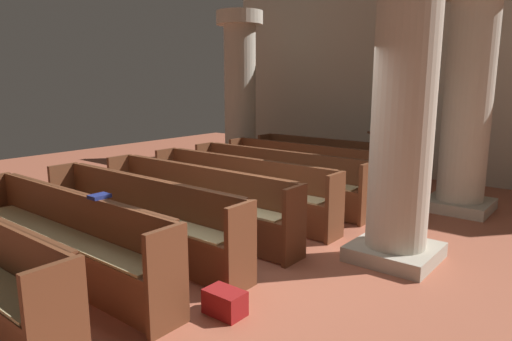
{
  "coord_description": "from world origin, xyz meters",
  "views": [
    {
      "loc": [
        3.46,
        -3.97,
        2.13
      ],
      "look_at": [
        -0.87,
        1.42,
        0.75
      ],
      "focal_mm": 31.76,
      "sensor_mm": 36.0,
      "label": 1
    }
  ],
  "objects_px": {
    "pillar_aisle_rear": "(404,100)",
    "kneeler_box_red": "(225,302)",
    "pew_row_5": "(138,214)",
    "pew_row_1": "(306,168)",
    "pew_row_2": "(275,176)",
    "pew_row_6": "(64,234)",
    "hymn_book": "(99,196)",
    "pew_row_4": "(194,198)",
    "pew_row_3": "(239,186)",
    "pillar_aisle_side": "(468,94)",
    "pillar_far_side": "(240,90)",
    "lectern": "(380,161)",
    "pew_row_0": "(331,161)"
  },
  "relations": [
    {
      "from": "pew_row_3",
      "to": "pillar_aisle_side",
      "type": "distance_m",
      "value": 3.94
    },
    {
      "from": "pew_row_0",
      "to": "pew_row_4",
      "type": "distance_m",
      "value": 3.85
    },
    {
      "from": "pillar_aisle_side",
      "to": "hymn_book",
      "type": "distance_m",
      "value": 5.81
    },
    {
      "from": "pillar_far_side",
      "to": "pew_row_3",
      "type": "bearing_deg",
      "value": -49.61
    },
    {
      "from": "pew_row_1",
      "to": "pew_row_2",
      "type": "bearing_deg",
      "value": -90.0
    },
    {
      "from": "pew_row_6",
      "to": "kneeler_box_red",
      "type": "bearing_deg",
      "value": 14.74
    },
    {
      "from": "pillar_aisle_rear",
      "to": "lectern",
      "type": "distance_m",
      "value": 4.63
    },
    {
      "from": "pillar_aisle_rear",
      "to": "pew_row_6",
      "type": "bearing_deg",
      "value": -133.23
    },
    {
      "from": "pew_row_2",
      "to": "pew_row_4",
      "type": "distance_m",
      "value": 1.93
    },
    {
      "from": "pew_row_1",
      "to": "pillar_far_side",
      "type": "distance_m",
      "value": 3.1
    },
    {
      "from": "pillar_aisle_side",
      "to": "kneeler_box_red",
      "type": "height_order",
      "value": "pillar_aisle_side"
    },
    {
      "from": "pillar_aisle_side",
      "to": "pillar_far_side",
      "type": "distance_m",
      "value": 5.16
    },
    {
      "from": "pew_row_3",
      "to": "pew_row_4",
      "type": "relative_size",
      "value": 1.0
    },
    {
      "from": "pew_row_3",
      "to": "pew_row_5",
      "type": "relative_size",
      "value": 1.0
    },
    {
      "from": "pew_row_1",
      "to": "pew_row_4",
      "type": "relative_size",
      "value": 1.0
    },
    {
      "from": "pew_row_1",
      "to": "lectern",
      "type": "distance_m",
      "value": 2.01
    },
    {
      "from": "pew_row_3",
      "to": "pew_row_6",
      "type": "xyz_separation_m",
      "value": [
        0.0,
        -2.89,
        0.0
      ]
    },
    {
      "from": "lectern",
      "to": "pew_row_1",
      "type": "bearing_deg",
      "value": -109.08
    },
    {
      "from": "pew_row_6",
      "to": "pillar_aisle_side",
      "type": "relative_size",
      "value": 0.94
    },
    {
      "from": "pew_row_0",
      "to": "pew_row_2",
      "type": "distance_m",
      "value": 1.93
    },
    {
      "from": "pew_row_1",
      "to": "pew_row_5",
      "type": "distance_m",
      "value": 3.85
    },
    {
      "from": "lectern",
      "to": "pew_row_6",
      "type": "bearing_deg",
      "value": -95.58
    },
    {
      "from": "pew_row_4",
      "to": "pillar_far_side",
      "type": "distance_m",
      "value": 4.91
    },
    {
      "from": "pillar_aisle_side",
      "to": "hymn_book",
      "type": "bearing_deg",
      "value": -112.31
    },
    {
      "from": "pew_row_5",
      "to": "pew_row_6",
      "type": "xyz_separation_m",
      "value": [
        0.0,
        -0.96,
        0.0
      ]
    },
    {
      "from": "pillar_far_side",
      "to": "pew_row_6",
      "type": "bearing_deg",
      "value": -66.58
    },
    {
      "from": "pillar_aisle_rear",
      "to": "kneeler_box_red",
      "type": "bearing_deg",
      "value": -107.27
    },
    {
      "from": "pillar_aisle_rear",
      "to": "lectern",
      "type": "relative_size",
      "value": 3.4
    },
    {
      "from": "lectern",
      "to": "pew_row_4",
      "type": "bearing_deg",
      "value": -97.8
    },
    {
      "from": "pew_row_0",
      "to": "pillar_far_side",
      "type": "distance_m",
      "value": 2.91
    },
    {
      "from": "pillar_aisle_rear",
      "to": "hymn_book",
      "type": "xyz_separation_m",
      "value": [
        -2.18,
        -2.57,
        -0.96
      ]
    },
    {
      "from": "pew_row_4",
      "to": "kneeler_box_red",
      "type": "distance_m",
      "value": 2.4
    },
    {
      "from": "pew_row_3",
      "to": "hymn_book",
      "type": "relative_size",
      "value": 17.3
    },
    {
      "from": "pew_row_0",
      "to": "pillar_aisle_side",
      "type": "height_order",
      "value": "pillar_aisle_side"
    },
    {
      "from": "pillar_far_side",
      "to": "pillar_aisle_rear",
      "type": "xyz_separation_m",
      "value": [
        5.15,
        -3.12,
        0.0
      ]
    },
    {
      "from": "kneeler_box_red",
      "to": "hymn_book",
      "type": "bearing_deg",
      "value": -168.35
    },
    {
      "from": "pew_row_3",
      "to": "pew_row_5",
      "type": "bearing_deg",
      "value": -90.0
    },
    {
      "from": "kneeler_box_red",
      "to": "pillar_aisle_rear",
      "type": "bearing_deg",
      "value": 72.73
    },
    {
      "from": "pew_row_1",
      "to": "pew_row_2",
      "type": "xyz_separation_m",
      "value": [
        0.0,
        -0.96,
        0.0
      ]
    },
    {
      "from": "pew_row_2",
      "to": "pew_row_6",
      "type": "height_order",
      "value": "same"
    },
    {
      "from": "pew_row_5",
      "to": "lectern",
      "type": "bearing_deg",
      "value": 83.49
    },
    {
      "from": "pew_row_3",
      "to": "pillar_aisle_side",
      "type": "height_order",
      "value": "pillar_aisle_side"
    },
    {
      "from": "pew_row_1",
      "to": "pew_row_2",
      "type": "distance_m",
      "value": 0.96
    },
    {
      "from": "pew_row_1",
      "to": "pillar_aisle_rear",
      "type": "distance_m",
      "value": 3.6
    },
    {
      "from": "pew_row_1",
      "to": "hymn_book",
      "type": "xyz_separation_m",
      "value": [
        0.42,
        -4.62,
        0.45
      ]
    },
    {
      "from": "pew_row_6",
      "to": "kneeler_box_red",
      "type": "relative_size",
      "value": 9.24
    },
    {
      "from": "pillar_aisle_side",
      "to": "pew_row_1",
      "type": "bearing_deg",
      "value": -165.25
    },
    {
      "from": "pew_row_1",
      "to": "pew_row_5",
      "type": "bearing_deg",
      "value": -90.0
    },
    {
      "from": "pew_row_5",
      "to": "kneeler_box_red",
      "type": "distance_m",
      "value": 1.99
    },
    {
      "from": "pew_row_6",
      "to": "hymn_book",
      "type": "height_order",
      "value": "hymn_book"
    }
  ]
}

